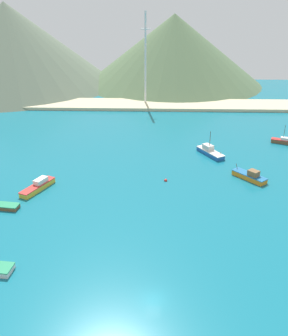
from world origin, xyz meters
TOP-DOWN VIEW (x-y plane):
  - ground at (0.00, 30.00)m, footprint 260.00×280.00m
  - fishing_boat_0 at (24.83, 44.29)m, footprint 8.39×8.99m
  - fishing_boat_1 at (-28.85, 36.92)m, footprint 6.80×10.79m
  - fishing_boat_3 at (16.42, 60.75)m, footprint 7.71×10.44m
  - fishing_boat_6 at (41.06, 71.13)m, footprint 7.09×4.53m
  - buoy_0 at (2.84, 42.58)m, footprint 0.83×0.83m
  - beach_strip at (0.00, 114.10)m, footprint 247.00×16.15m
  - hill_west at (-74.15, 152.92)m, footprint 104.25×104.25m
  - hill_central at (8.88, 159.50)m, footprint 91.88×91.88m
  - radio_tower at (-4.53, 115.93)m, footprint 3.78×3.03m

SIDE VIEW (x-z plane):
  - ground at x=0.00m, z-range -0.50..0.00m
  - buoy_0 at x=2.84m, z-range -0.27..0.56m
  - beach_strip at x=0.00m, z-range 0.00..1.20m
  - fishing_boat_6 at x=41.06m, z-range -2.24..3.86m
  - fishing_boat_1 at x=-28.85m, z-range -0.34..2.16m
  - fishing_boat_0 at x=24.83m, z-range -0.48..2.38m
  - fishing_boat_3 at x=16.42m, z-range -2.67..4.61m
  - hill_central at x=8.88m, z-range 0.00..34.65m
  - radio_tower at x=-4.53m, z-range 0.38..38.22m
  - hill_west at x=-74.15m, z-range 0.00..40.21m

